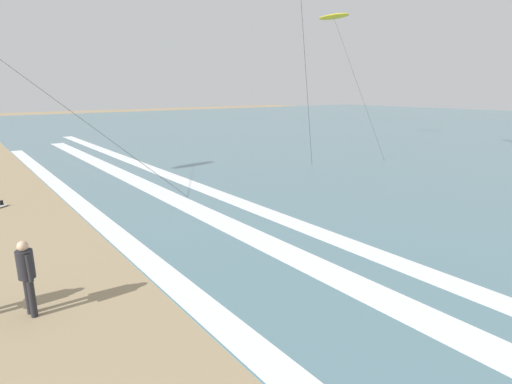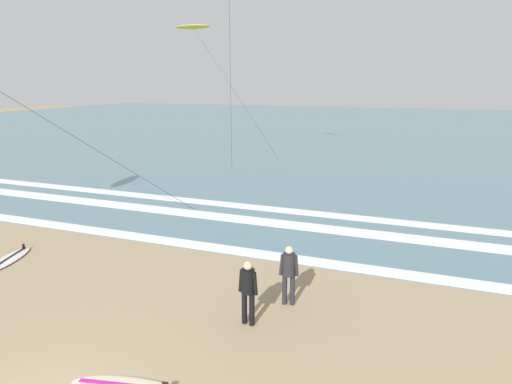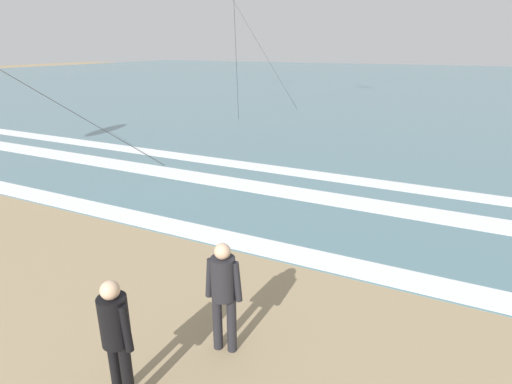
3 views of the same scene
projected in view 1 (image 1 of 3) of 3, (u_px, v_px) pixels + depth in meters
The scene contains 5 objects.
wave_foam_shoreline at pixel (128, 244), 12.05m from camera, with size 46.65×0.72×0.01m, color white.
wave_foam_mid_break at pixel (221, 221), 14.09m from camera, with size 51.79×0.99×0.01m, color white.
wave_foam_outer_break at pixel (251, 207), 15.82m from camera, with size 59.88×0.82×0.01m, color white.
surfer_left_near at pixel (26, 271), 8.08m from camera, with size 0.52×0.32×1.60m.
kite_yellow_mid_center at pixel (334, 17), 33.66m from camera, with size 11.08×5.27×10.47m.
Camera 1 is at (11.52, 5.04, 4.47)m, focal length 28.64 mm.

